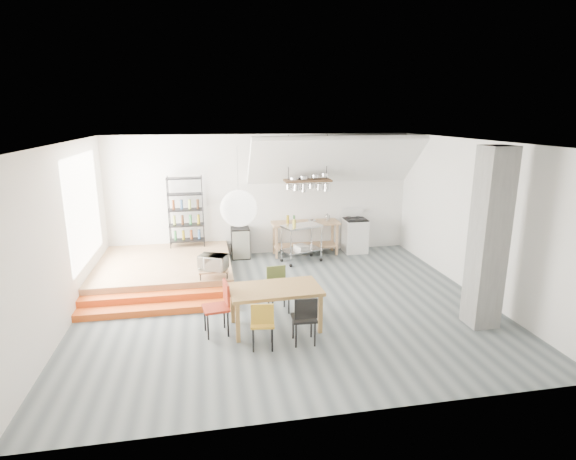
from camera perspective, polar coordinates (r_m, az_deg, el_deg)
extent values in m
plane|color=#4C5558|center=(9.14, -0.25, -9.36)|extent=(8.00, 8.00, 0.00)
cube|color=silver|center=(12.00, -3.25, 4.41)|extent=(8.00, 0.04, 3.20)
cube|color=silver|center=(8.85, -26.67, -0.78)|extent=(0.04, 7.00, 3.20)
cube|color=silver|center=(10.11, 22.66, 1.39)|extent=(0.04, 7.00, 3.20)
cube|color=white|center=(8.37, -0.28, 11.10)|extent=(8.00, 7.00, 0.02)
cube|color=white|center=(11.66, 5.98, 8.77)|extent=(4.40, 1.44, 1.32)
cube|color=white|center=(10.22, -24.47, 2.49)|extent=(0.02, 2.50, 2.20)
cube|color=#9F7C4F|center=(10.85, -15.36, -4.84)|extent=(3.00, 3.00, 0.40)
cube|color=#DB5419|center=(9.09, -16.25, -9.65)|extent=(3.00, 0.35, 0.13)
cube|color=#DB5419|center=(9.38, -16.08, -8.42)|extent=(3.00, 0.35, 0.27)
cube|color=slate|center=(8.52, 24.11, -1.04)|extent=(0.50, 0.50, 3.20)
cube|color=#9F7C4F|center=(12.00, 2.23, 0.91)|extent=(1.80, 0.60, 0.06)
cube|color=#9F7C4F|center=(12.16, 2.20, -1.98)|extent=(1.70, 0.55, 0.04)
cube|color=#9F7C4F|center=(12.52, 5.65, -0.71)|extent=(0.06, 0.06, 0.86)
cube|color=#9F7C4F|center=(12.17, -1.79, -1.08)|extent=(0.06, 0.06, 0.86)
cube|color=#9F7C4F|center=(12.11, 6.22, -1.24)|extent=(0.06, 0.06, 0.86)
cube|color=#9F7C4F|center=(11.76, -1.46, -1.64)|extent=(0.06, 0.06, 0.86)
cube|color=white|center=(12.48, 8.49, -0.75)|extent=(0.60, 0.60, 0.90)
cube|color=black|center=(12.37, 8.57, 1.36)|extent=(0.58, 0.58, 0.03)
cube|color=white|center=(12.60, 8.18, 2.22)|extent=(0.60, 0.05, 0.25)
cylinder|color=black|center=(12.54, 8.97, 1.64)|extent=(0.18, 0.18, 0.02)
cylinder|color=black|center=(12.45, 7.76, 1.59)|extent=(0.18, 0.18, 0.02)
cylinder|color=black|center=(12.28, 9.40, 1.35)|extent=(0.18, 0.18, 0.02)
cylinder|color=black|center=(12.19, 8.16, 1.30)|extent=(0.18, 0.18, 0.02)
cube|color=#3D2518|center=(11.59, 2.50, 6.31)|extent=(1.20, 0.50, 0.05)
cylinder|color=black|center=(11.42, 0.06, 9.11)|extent=(0.02, 0.02, 1.15)
cylinder|color=black|center=(11.64, 4.96, 9.16)|extent=(0.02, 0.02, 1.15)
cylinder|color=silver|center=(11.46, 0.10, 5.52)|extent=(0.16, 0.16, 0.12)
cylinder|color=silver|center=(11.50, 1.09, 5.45)|extent=(0.20, 0.20, 0.16)
cylinder|color=silver|center=(11.54, 2.06, 5.38)|extent=(0.16, 0.16, 0.20)
cylinder|color=silver|center=(11.58, 3.03, 5.60)|extent=(0.20, 0.20, 0.12)
cylinder|color=silver|center=(11.63, 3.99, 5.53)|extent=(0.16, 0.16, 0.16)
cylinder|color=silver|center=(11.69, 4.95, 5.45)|extent=(0.20, 0.20, 0.20)
cylinder|color=black|center=(11.85, -10.76, 2.57)|extent=(0.02, 0.02, 1.80)
cylinder|color=black|center=(11.88, -14.82, 2.37)|extent=(0.02, 0.02, 1.80)
cylinder|color=black|center=(11.50, -10.76, 2.21)|extent=(0.02, 0.02, 1.80)
cylinder|color=black|center=(11.53, -14.94, 2.01)|extent=(0.02, 0.02, 1.80)
cube|color=black|center=(11.86, -12.62, -1.25)|extent=(0.88, 0.38, 0.02)
cube|color=black|center=(11.76, -12.73, 0.63)|extent=(0.88, 0.38, 0.02)
cube|color=black|center=(11.67, -12.84, 2.53)|extent=(0.88, 0.38, 0.02)
cube|color=black|center=(11.60, -12.95, 4.47)|extent=(0.88, 0.38, 0.02)
cube|color=black|center=(11.54, -13.06, 6.42)|extent=(0.88, 0.38, 0.03)
cylinder|color=#368747|center=(11.82, -12.66, -0.60)|extent=(0.07, 0.07, 0.24)
cylinder|color=olive|center=(11.73, -12.77, 1.29)|extent=(0.07, 0.07, 0.24)
cylinder|color=brown|center=(11.65, -12.87, 3.21)|extent=(0.07, 0.07, 0.24)
cube|color=#9F7C4F|center=(9.51, -9.44, -5.03)|extent=(0.60, 0.40, 0.03)
cylinder|color=black|center=(9.70, -7.84, -5.08)|extent=(0.02, 0.02, 0.13)
cylinder|color=black|center=(9.70, -11.04, -5.23)|extent=(0.02, 0.02, 0.13)
cylinder|color=black|center=(9.38, -7.74, -5.77)|extent=(0.02, 0.02, 0.13)
cylinder|color=black|center=(9.38, -11.05, -5.92)|extent=(0.02, 0.02, 0.13)
sphere|color=white|center=(7.40, -6.28, 2.75)|extent=(0.60, 0.60, 0.60)
cube|color=olive|center=(7.92, -1.64, -7.54)|extent=(1.63, 0.97, 0.06)
cube|color=olive|center=(8.56, 2.59, -8.54)|extent=(0.07, 0.07, 0.69)
cube|color=olive|center=(8.31, -7.05, -9.38)|extent=(0.07, 0.07, 0.69)
cube|color=olive|center=(7.90, 4.12, -10.61)|extent=(0.07, 0.07, 0.69)
cube|color=olive|center=(7.63, -6.39, -11.63)|extent=(0.07, 0.07, 0.69)
cube|color=#BE8B20|center=(7.40, -3.27, -11.72)|extent=(0.42, 0.42, 0.04)
cube|color=#BE8B20|center=(7.15, -3.28, -10.62)|extent=(0.36, 0.08, 0.33)
cylinder|color=black|center=(7.37, -4.44, -13.79)|extent=(0.03, 0.03, 0.42)
cylinder|color=black|center=(7.37, -2.01, -13.74)|extent=(0.03, 0.03, 0.42)
cylinder|color=black|center=(7.64, -4.42, -12.71)|extent=(0.03, 0.03, 0.42)
cylinder|color=black|center=(7.64, -2.09, -12.67)|extent=(0.03, 0.03, 0.42)
cube|color=black|center=(7.54, 2.04, -11.11)|extent=(0.41, 0.41, 0.04)
cube|color=black|center=(7.28, 2.30, -9.97)|extent=(0.37, 0.05, 0.34)
cylinder|color=black|center=(7.48, 1.02, -13.25)|extent=(0.03, 0.03, 0.43)
cylinder|color=black|center=(7.53, 3.44, -13.08)|extent=(0.03, 0.03, 0.43)
cylinder|color=black|center=(7.75, 0.65, -12.19)|extent=(0.03, 0.03, 0.43)
cylinder|color=black|center=(7.80, 2.97, -12.03)|extent=(0.03, 0.03, 0.43)
cube|color=#52602D|center=(8.65, -1.21, -7.59)|extent=(0.44, 0.44, 0.04)
cube|color=#52602D|center=(8.72, -1.53, -5.66)|extent=(0.38, 0.08, 0.35)
cylinder|color=black|center=(8.92, -0.48, -8.47)|extent=(0.03, 0.03, 0.44)
cylinder|color=black|center=(8.84, -2.48, -8.69)|extent=(0.03, 0.03, 0.44)
cylinder|color=black|center=(8.64, 0.11, -9.25)|extent=(0.03, 0.03, 0.44)
cylinder|color=black|center=(8.56, -1.95, -9.49)|extent=(0.03, 0.03, 0.44)
cube|color=#9F2916|center=(7.89, -9.16, -9.76)|extent=(0.48, 0.48, 0.04)
cube|color=#9F2916|center=(7.82, -7.85, -7.83)|extent=(0.10, 0.41, 0.37)
cylinder|color=black|center=(7.87, -7.62, -11.74)|extent=(0.03, 0.03, 0.47)
cylinder|color=black|center=(8.17, -8.11, -10.73)|extent=(0.03, 0.03, 0.47)
cylinder|color=black|center=(7.82, -10.12, -12.02)|extent=(0.03, 0.03, 0.47)
cylinder|color=black|center=(8.12, -10.51, -10.99)|extent=(0.03, 0.03, 0.47)
cube|color=silver|center=(11.37, 1.73, 0.51)|extent=(1.09, 0.83, 0.04)
cube|color=silver|center=(11.54, 1.71, -2.50)|extent=(1.09, 0.83, 0.03)
cylinder|color=silver|center=(11.92, 2.98, -1.15)|extent=(0.03, 0.03, 0.93)
sphere|color=black|center=(12.05, 2.95, -3.18)|extent=(0.09, 0.09, 0.09)
cylinder|color=silver|center=(11.47, -0.83, -1.76)|extent=(0.03, 0.03, 0.93)
sphere|color=black|center=(11.60, -0.83, -3.86)|extent=(0.09, 0.09, 0.09)
cylinder|color=silver|center=(11.54, 4.25, -1.70)|extent=(0.03, 0.03, 0.93)
sphere|color=black|center=(11.67, 4.21, -3.79)|extent=(0.09, 0.09, 0.09)
cylinder|color=silver|center=(11.08, 0.35, -2.36)|extent=(0.03, 0.03, 0.93)
sphere|color=black|center=(11.21, 0.35, -4.52)|extent=(0.09, 0.09, 0.09)
cube|color=black|center=(11.92, -6.06, -1.63)|extent=(0.47, 0.47, 0.81)
imported|color=beige|center=(9.45, -9.48, -4.05)|extent=(0.67, 0.57, 0.31)
imported|color=silver|center=(11.97, 3.04, 1.15)|extent=(0.26, 0.26, 0.05)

